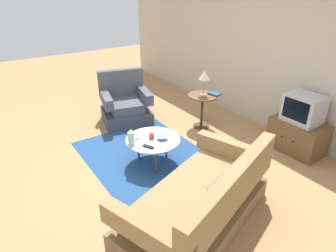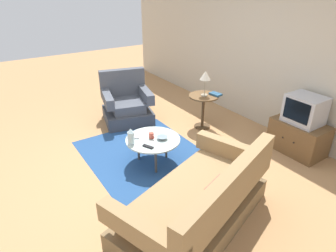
# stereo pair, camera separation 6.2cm
# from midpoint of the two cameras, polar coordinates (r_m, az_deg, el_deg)

# --- Properties ---
(ground_plane) EXTENTS (16.00, 16.00, 0.00)m
(ground_plane) POSITION_cam_midpoint_polar(r_m,az_deg,el_deg) (4.37, -2.33, -7.17)
(ground_plane) COLOR #AD7F51
(back_wall) EXTENTS (9.00, 0.12, 2.70)m
(back_wall) POSITION_cam_midpoint_polar(r_m,az_deg,el_deg) (5.39, 20.39, 13.50)
(back_wall) COLOR #BCB29E
(back_wall) RESTS_ON ground
(area_rug) EXTENTS (2.56, 1.68, 0.00)m
(area_rug) POSITION_cam_midpoint_polar(r_m,az_deg,el_deg) (4.36, -2.46, -7.21)
(area_rug) COLOR navy
(area_rug) RESTS_ON ground
(armchair) EXTENTS (1.00, 1.03, 0.93)m
(armchair) POSITION_cam_midpoint_polar(r_m,az_deg,el_deg) (5.59, -7.85, 4.17)
(armchair) COLOR #3E424B
(armchair) RESTS_ON ground
(couch) EXTENTS (1.49, 2.04, 0.86)m
(couch) POSITION_cam_midpoint_polar(r_m,az_deg,el_deg) (3.25, 6.57, -14.89)
(couch) COLOR brown
(couch) RESTS_ON ground
(coffee_table) EXTENTS (0.79, 0.79, 0.41)m
(coffee_table) POSITION_cam_midpoint_polar(r_m,az_deg,el_deg) (4.17, -2.55, -2.93)
(coffee_table) COLOR #B2C6C1
(coffee_table) RESTS_ON ground
(side_table) EXTENTS (0.53, 0.53, 0.63)m
(side_table) POSITION_cam_midpoint_polar(r_m,az_deg,el_deg) (5.24, 7.31, 4.26)
(side_table) COLOR brown
(side_table) RESTS_ON ground
(tv_stand) EXTENTS (0.80, 0.52, 0.50)m
(tv_stand) POSITION_cam_midpoint_polar(r_m,az_deg,el_deg) (4.97, 24.61, -1.98)
(tv_stand) COLOR brown
(tv_stand) RESTS_ON ground
(television) EXTENTS (0.51, 0.44, 0.43)m
(television) POSITION_cam_midpoint_polar(r_m,az_deg,el_deg) (4.79, 25.71, 2.95)
(television) COLOR #B7B7BC
(television) RESTS_ON tv_stand
(table_lamp) EXTENTS (0.19, 0.19, 0.44)m
(table_lamp) POSITION_cam_midpoint_polar(r_m,az_deg,el_deg) (5.05, 7.73, 9.65)
(table_lamp) COLOR #9E937A
(table_lamp) RESTS_ON side_table
(vase) EXTENTS (0.09, 0.09, 0.24)m
(vase) POSITION_cam_midpoint_polar(r_m,az_deg,el_deg) (4.00, -6.88, -2.07)
(vase) COLOR silver
(vase) RESTS_ON coffee_table
(mug) EXTENTS (0.12, 0.07, 0.09)m
(mug) POSITION_cam_midpoint_polar(r_m,az_deg,el_deg) (4.14, -2.86, -1.90)
(mug) COLOR #B74C3D
(mug) RESTS_ON coffee_table
(bowl) EXTENTS (0.16, 0.16, 0.04)m
(bowl) POSITION_cam_midpoint_polar(r_m,az_deg,el_deg) (4.12, -0.71, -2.37)
(bowl) COLOR slate
(bowl) RESTS_ON coffee_table
(tv_remote_dark) EXTENTS (0.16, 0.11, 0.02)m
(tv_remote_dark) POSITION_cam_midpoint_polar(r_m,az_deg,el_deg) (3.94, -3.51, -4.07)
(tv_remote_dark) COLOR black
(tv_remote_dark) RESTS_ON coffee_table
(tv_remote_silver) EXTENTS (0.15, 0.16, 0.02)m
(tv_remote_silver) POSITION_cam_midpoint_polar(r_m,az_deg,el_deg) (4.18, -6.39, -2.26)
(tv_remote_silver) COLOR #B2B2B7
(tv_remote_silver) RESTS_ON coffee_table
(book) EXTENTS (0.22, 0.16, 0.03)m
(book) POSITION_cam_midpoint_polar(r_m,az_deg,el_deg) (5.21, 9.70, 6.21)
(book) COLOR navy
(book) RESTS_ON side_table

